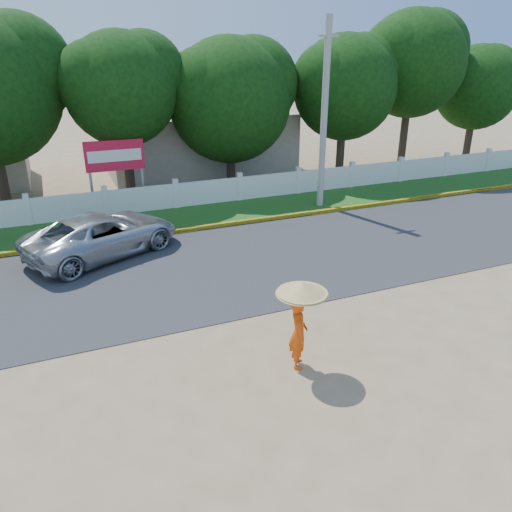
{
  "coord_description": "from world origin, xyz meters",
  "views": [
    {
      "loc": [
        -4.86,
        -9.73,
        6.72
      ],
      "look_at": [
        0.0,
        2.0,
        1.3
      ],
      "focal_mm": 35.0,
      "sensor_mm": 36.0,
      "label": 1
    }
  ],
  "objects_px": {
    "monk_with_parasol": "(300,312)",
    "billboard": "(115,159)",
    "utility_pole": "(324,116)",
    "vehicle": "(103,234)"
  },
  "relations": [
    {
      "from": "monk_with_parasol",
      "to": "billboard",
      "type": "distance_m",
      "value": 13.82
    },
    {
      "from": "utility_pole",
      "to": "billboard",
      "type": "bearing_deg",
      "value": 158.85
    },
    {
      "from": "utility_pole",
      "to": "billboard",
      "type": "xyz_separation_m",
      "value": [
        -8.33,
        3.22,
        -1.76
      ]
    },
    {
      "from": "utility_pole",
      "to": "monk_with_parasol",
      "type": "xyz_separation_m",
      "value": [
        -6.38,
        -10.44,
        -2.54
      ]
    },
    {
      "from": "utility_pole",
      "to": "vehicle",
      "type": "height_order",
      "value": "utility_pole"
    },
    {
      "from": "billboard",
      "to": "vehicle",
      "type": "bearing_deg",
      "value": -103.67
    },
    {
      "from": "utility_pole",
      "to": "billboard",
      "type": "height_order",
      "value": "utility_pole"
    },
    {
      "from": "utility_pole",
      "to": "monk_with_parasol",
      "type": "height_order",
      "value": "utility_pole"
    },
    {
      "from": "vehicle",
      "to": "monk_with_parasol",
      "type": "xyz_separation_m",
      "value": [
        3.25,
        -8.32,
        0.62
      ]
    },
    {
      "from": "billboard",
      "to": "monk_with_parasol",
      "type": "bearing_deg",
      "value": -81.87
    }
  ]
}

